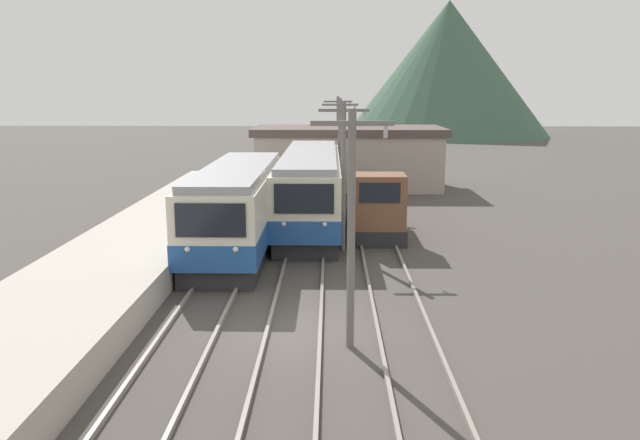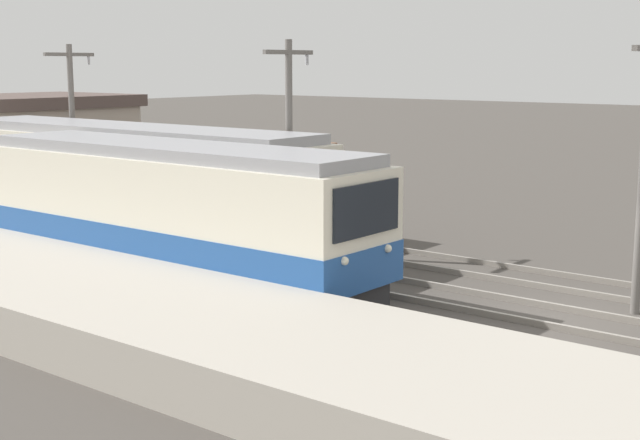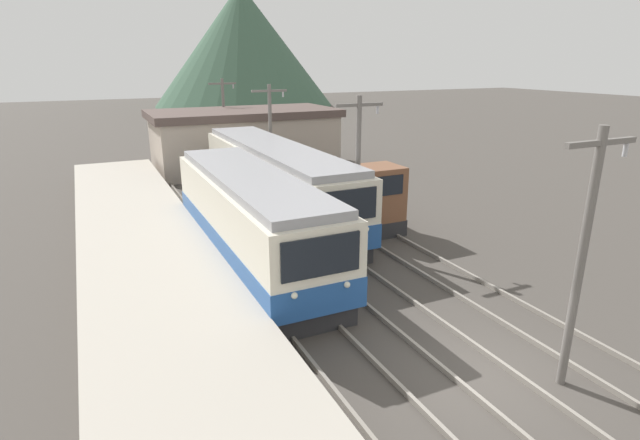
# 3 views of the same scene
# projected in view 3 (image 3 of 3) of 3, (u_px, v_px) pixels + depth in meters

# --- Properties ---
(ground_plane) EXTENTS (200.00, 200.00, 0.00)m
(ground_plane) POSITION_uv_depth(u_px,v_px,m) (475.00, 378.00, 11.97)
(ground_plane) COLOR #47423D
(track_left) EXTENTS (1.54, 60.00, 0.14)m
(track_left) POSITION_uv_depth(u_px,v_px,m) (383.00, 406.00, 10.89)
(track_left) COLOR gray
(track_left) RESTS_ON ground
(track_center) EXTENTS (1.54, 60.00, 0.14)m
(track_center) POSITION_uv_depth(u_px,v_px,m) (481.00, 373.00, 12.03)
(track_center) COLOR gray
(track_center) RESTS_ON ground
(track_right) EXTENTS (1.54, 60.00, 0.14)m
(track_right) POSITION_uv_depth(u_px,v_px,m) (568.00, 344.00, 13.25)
(track_right) COLOR gray
(track_right) RESTS_ON ground
(commuter_train_left) EXTENTS (2.84, 11.85, 3.46)m
(commuter_train_left) POSITION_uv_depth(u_px,v_px,m) (252.00, 223.00, 18.16)
(commuter_train_left) COLOR #28282B
(commuter_train_left) RESTS_ON ground
(commuter_train_center) EXTENTS (2.84, 14.57, 3.54)m
(commuter_train_center) POSITION_uv_depth(u_px,v_px,m) (275.00, 184.00, 23.66)
(commuter_train_center) COLOR #28282B
(commuter_train_center) RESTS_ON ground
(shunting_locomotive) EXTENTS (2.40, 5.57, 3.00)m
(shunting_locomotive) POSITION_uv_depth(u_px,v_px,m) (356.00, 199.00, 22.90)
(shunting_locomotive) COLOR #28282B
(shunting_locomotive) RESTS_ON ground
(catenary_mast_near) EXTENTS (2.00, 0.20, 6.04)m
(catenary_mast_near) POSITION_uv_depth(u_px,v_px,m) (583.00, 251.00, 10.78)
(catenary_mast_near) COLOR slate
(catenary_mast_near) RESTS_ON ground
(catenary_mast_mid) EXTENTS (2.00, 0.20, 6.04)m
(catenary_mast_mid) POSITION_uv_depth(u_px,v_px,m) (358.00, 167.00, 19.27)
(catenary_mast_mid) COLOR slate
(catenary_mast_mid) RESTS_ON ground
(catenary_mast_far) EXTENTS (2.00, 0.20, 6.04)m
(catenary_mast_far) POSITION_uv_depth(u_px,v_px,m) (271.00, 135.00, 27.76)
(catenary_mast_far) COLOR slate
(catenary_mast_far) RESTS_ON ground
(catenary_mast_distant) EXTENTS (2.00, 0.20, 6.04)m
(catenary_mast_distant) POSITION_uv_depth(u_px,v_px,m) (224.00, 117.00, 36.25)
(catenary_mast_distant) COLOR slate
(catenary_mast_distant) RESTS_ON ground
(station_building) EXTENTS (12.60, 6.30, 4.06)m
(station_building) POSITION_uv_depth(u_px,v_px,m) (245.00, 139.00, 34.69)
(station_building) COLOR #AD9E8E
(station_building) RESTS_ON ground
(mountain_backdrop) EXTENTS (29.40, 29.40, 18.94)m
(mountain_backdrop) POSITION_uv_depth(u_px,v_px,m) (243.00, 46.00, 82.05)
(mountain_backdrop) COLOR #3D5B47
(mountain_backdrop) RESTS_ON ground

